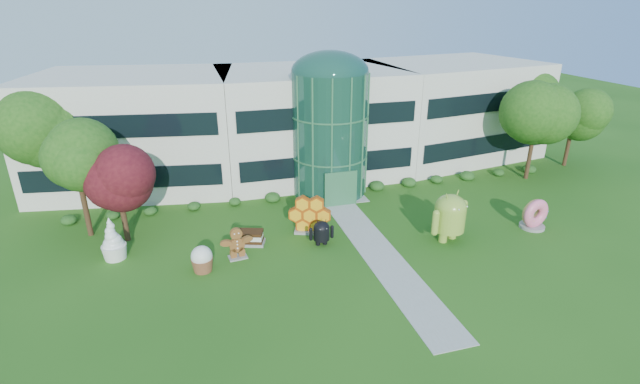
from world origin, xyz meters
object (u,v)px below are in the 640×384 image
object	(u,v)px
android_green	(450,214)
gingerbread	(237,243)
android_black	(321,231)
donut	(534,213)

from	to	relation	value
android_green	gingerbread	distance (m)	13.92
android_black	donut	size ratio (longest dim) A/B	0.88
android_green	donut	world-z (taller)	android_green
gingerbread	donut	bearing A→B (deg)	-11.33
android_black	donut	distance (m)	15.09
gingerbread	android_green	bearing A→B (deg)	-13.08
android_green	gingerbread	xyz separation A→B (m)	(-13.82, 1.49, -0.85)
android_green	donut	xyz separation A→B (m)	(6.67, -0.09, -0.79)
android_green	android_black	world-z (taller)	android_green
android_black	gingerbread	size ratio (longest dim) A/B	0.86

